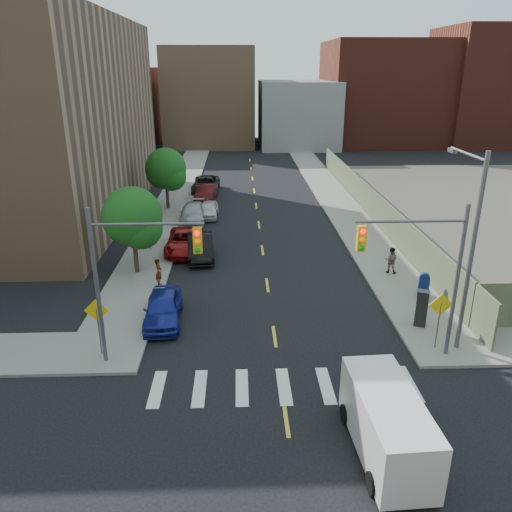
{
  "coord_description": "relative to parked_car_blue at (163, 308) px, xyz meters",
  "views": [
    {
      "loc": [
        -1.64,
        -12.9,
        12.09
      ],
      "look_at": [
        -0.68,
        13.61,
        2.0
      ],
      "focal_mm": 35.0,
      "sensor_mm": 36.0,
      "label": 1
    }
  ],
  "objects": [
    {
      "name": "parked_car_black",
      "position": [
        1.26,
        9.04,
        0.03
      ],
      "size": [
        2.13,
        4.89,
        1.56
      ],
      "primitive_type": "imported",
      "rotation": [
        0.0,
        0.0,
        0.1
      ],
      "color": "black",
      "rests_on": "ground"
    },
    {
      "name": "bg_bldg_fareast",
      "position": [
        43.5,
        60.31,
        8.25
      ],
      "size": [
        14.0,
        16.0,
        18.0
      ],
      "primitive_type": "cube",
      "color": "#592319",
      "rests_on": "ground"
    },
    {
      "name": "warn_sign_nw",
      "position": [
        -2.3,
        -3.19,
        1.24
      ],
      "size": [
        1.06,
        0.06,
        2.83
      ],
      "color": "#59595E",
      "rests_on": "ground"
    },
    {
      "name": "parked_car_maroon",
      "position": [
        0.78,
        24.33,
        0.02
      ],
      "size": [
        2.11,
        4.84,
        1.55
      ],
      "primitive_type": "imported",
      "rotation": [
        0.0,
        0.0,
        -0.1
      ],
      "color": "#420D0D",
      "rests_on": "ground"
    },
    {
      "name": "streetlight_ne",
      "position": [
        13.7,
        -2.79,
        4.47
      ],
      "size": [
        0.25,
        3.7,
        9.0
      ],
      "color": "#59595E",
      "rests_on": "ground"
    },
    {
      "name": "warn_sign_ne",
      "position": [
        12.7,
        -3.19,
        1.24
      ],
      "size": [
        1.06,
        0.06,
        2.83
      ],
      "color": "#59595E",
      "rests_on": "ground"
    },
    {
      "name": "fence_north",
      "position": [
        15.1,
        18.31,
        0.5
      ],
      "size": [
        0.12,
        44.0,
        2.5
      ],
      "primitive_type": "cube",
      "color": "#5A6245",
      "rests_on": "ground"
    },
    {
      "name": "tree_west_near",
      "position": [
        -2.5,
        6.35,
        2.73
      ],
      "size": [
        3.66,
        3.64,
        5.52
      ],
      "color": "#332114",
      "rests_on": "ground"
    },
    {
      "name": "signal_nw",
      "position": [
        -0.48,
        -3.69,
        3.78
      ],
      "size": [
        4.59,
        0.3,
        7.0
      ],
      "color": "#59595E",
      "rests_on": "ground"
    },
    {
      "name": "bg_bldg_west",
      "position": [
        -16.5,
        60.31,
        5.25
      ],
      "size": [
        14.0,
        18.0,
        12.0
      ],
      "primitive_type": "cube",
      "color": "#592319",
      "rests_on": "ground"
    },
    {
      "name": "signal_ne",
      "position": [
        11.48,
        -3.69,
        3.78
      ],
      "size": [
        4.59,
        0.3,
        7.0
      ],
      "color": "#59595E",
      "rests_on": "ground"
    },
    {
      "name": "payphone",
      "position": [
        12.72,
        -1.11,
        0.32
      ],
      "size": [
        0.69,
        0.63,
        1.85
      ],
      "primitive_type": "cube",
      "rotation": [
        0.0,
        0.0,
        -0.42
      ],
      "color": "black",
      "rests_on": "sidewalk_ne"
    },
    {
      "name": "sidewalk_ne",
      "position": [
        13.25,
        31.81,
        -0.68
      ],
      "size": [
        3.5,
        73.0,
        0.15
      ],
      "primitive_type": "cube",
      "color": "gray",
      "rests_on": "ground"
    },
    {
      "name": "parked_car_red",
      "position": [
        0.08,
        10.3,
        -0.02
      ],
      "size": [
        2.45,
        5.31,
        1.47
      ],
      "primitive_type": "imported",
      "rotation": [
        0.0,
        0.0,
        0.0
      ],
      "color": "maroon",
      "rests_on": "ground"
    },
    {
      "name": "ground",
      "position": [
        5.5,
        -9.69,
        -0.75
      ],
      "size": [
        160.0,
        160.0,
        0.0
      ],
      "primitive_type": "plane",
      "color": "black",
      "rests_on": "ground"
    },
    {
      "name": "warn_sign_midwest",
      "position": [
        -2.3,
        10.31,
        1.24
      ],
      "size": [
        1.06,
        0.06,
        2.83
      ],
      "color": "#59595E",
      "rests_on": "ground"
    },
    {
      "name": "mailbox",
      "position": [
        14.04,
        2.23,
        0.06
      ],
      "size": [
        0.65,
        0.56,
        1.36
      ],
      "rotation": [
        0.0,
        0.0,
        -0.28
      ],
      "color": "navy",
      "rests_on": "sidewalk_ne"
    },
    {
      "name": "parked_car_blue",
      "position": [
        0.0,
        0.0,
        0.0
      ],
      "size": [
        2.0,
        4.5,
        1.5
      ],
      "primitive_type": "imported",
      "rotation": [
        0.0,
        0.0,
        0.05
      ],
      "color": "navy",
      "rests_on": "ground"
    },
    {
      "name": "bg_bldg_center",
      "position": [
        13.5,
        60.31,
        4.25
      ],
      "size": [
        12.0,
        16.0,
        10.0
      ],
      "primitive_type": "cube",
      "color": "gray",
      "rests_on": "ground"
    },
    {
      "name": "parked_car_white",
      "position": [
        1.3,
        18.76,
        -0.08
      ],
      "size": [
        1.67,
        3.98,
        1.34
      ],
      "primitive_type": "imported",
      "rotation": [
        0.0,
        0.0,
        -0.02
      ],
      "color": "silver",
      "rests_on": "ground"
    },
    {
      "name": "sidewalk_nw",
      "position": [
        -2.25,
        31.81,
        -0.68
      ],
      "size": [
        3.5,
        73.0,
        0.15
      ],
      "primitive_type": "cube",
      "color": "gray",
      "rests_on": "ground"
    },
    {
      "name": "pedestrian_west",
      "position": [
        -0.8,
        4.13,
        0.22
      ],
      "size": [
        0.43,
        0.62,
        1.65
      ],
      "primitive_type": "imported",
      "rotation": [
        0.0,
        0.0,
        1.63
      ],
      "color": "gray",
      "rests_on": "sidewalk_nw"
    },
    {
      "name": "bg_bldg_east",
      "position": [
        27.5,
        62.31,
        7.25
      ],
      "size": [
        18.0,
        18.0,
        16.0
      ],
      "primitive_type": "cube",
      "color": "#592319",
      "rests_on": "ground"
    },
    {
      "name": "cargo_van",
      "position": [
        8.61,
        -9.33,
        0.43
      ],
      "size": [
        2.25,
        5.0,
        2.25
      ],
      "rotation": [
        0.0,
        0.0,
        0.05
      ],
      "color": "silver",
      "rests_on": "ground"
    },
    {
      "name": "parked_car_silver",
      "position": [
        0.05,
        17.49,
        -0.03
      ],
      "size": [
        2.07,
        4.99,
        1.44
      ],
      "primitive_type": "imported",
      "rotation": [
        0.0,
        0.0,
        0.01
      ],
      "color": "#9FA1A6",
      "rests_on": "ground"
    },
    {
      "name": "parked_car_grey",
      "position": [
        0.52,
        28.02,
        0.04
      ],
      "size": [
        2.76,
        5.74,
        1.58
      ],
      "primitive_type": "imported",
      "rotation": [
        0.0,
        0.0,
        -0.03
      ],
      "color": "black",
      "rests_on": "ground"
    },
    {
      "name": "bg_bldg_midwest",
      "position": [
        -0.5,
        62.31,
        6.75
      ],
      "size": [
        14.0,
        16.0,
        15.0
      ],
      "primitive_type": "cube",
      "color": "#8C6B4C",
      "rests_on": "ground"
    },
    {
      "name": "pedestrian_east",
      "position": [
        13.17,
        5.6,
        0.22
      ],
      "size": [
        0.98,
        0.89,
        1.65
      ],
      "primitive_type": "imported",
      "rotation": [
        0.0,
        0.0,
        2.74
      ],
      "color": "gray",
      "rests_on": "sidewalk_ne"
    },
    {
      "name": "tree_west_far",
      "position": [
        -2.5,
        21.35,
        2.73
      ],
      "size": [
        3.66,
        3.64,
        5.52
      ],
      "color": "#332114",
      "rests_on": "ground"
    }
  ]
}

